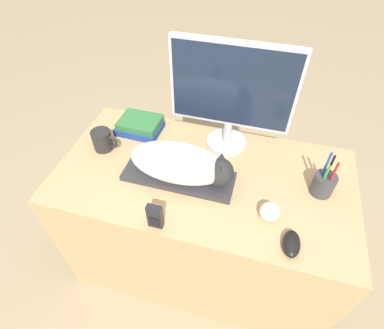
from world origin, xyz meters
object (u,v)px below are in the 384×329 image
at_px(keyboard, 179,176).
at_px(book_stack, 140,125).
at_px(coffee_mug, 103,140).
at_px(phone, 155,217).
at_px(baseball, 270,212).
at_px(computer_mouse, 291,244).
at_px(monitor, 232,91).
at_px(pen_cup, 324,183).
at_px(cat, 183,164).

distance_m(keyboard, book_stack, 0.37).
distance_m(keyboard, coffee_mug, 0.39).
xyz_separation_m(phone, book_stack, (-0.27, 0.49, -0.02)).
bearing_deg(book_stack, baseball, -27.63).
bearing_deg(computer_mouse, keyboard, 157.28).
bearing_deg(keyboard, coffee_mug, 167.51).
xyz_separation_m(monitor, phone, (-0.16, -0.51, -0.23)).
bearing_deg(pen_cup, book_stack, 169.12).
bearing_deg(phone, coffee_mug, 139.08).
height_order(keyboard, baseball, baseball).
distance_m(baseball, book_stack, 0.74).
bearing_deg(book_stack, coffee_mug, -123.57).
bearing_deg(coffee_mug, pen_cup, 0.08).
relative_size(computer_mouse, baseball, 1.45).
distance_m(monitor, baseball, 0.49).
bearing_deg(cat, baseball, -14.81).
bearing_deg(book_stack, cat, -39.77).
height_order(pen_cup, phone, pen_cup).
bearing_deg(computer_mouse, cat, 156.26).
bearing_deg(baseball, coffee_mug, 166.77).
height_order(baseball, book_stack, baseball).
relative_size(cat, book_stack, 1.98).
xyz_separation_m(baseball, book_stack, (-0.65, 0.34, -0.01)).
relative_size(coffee_mug, baseball, 1.62).
xyz_separation_m(keyboard, computer_mouse, (0.46, -0.19, 0.01)).
relative_size(coffee_mug, pen_cup, 0.58).
xyz_separation_m(monitor, book_stack, (-0.42, -0.02, -0.25)).
height_order(monitor, baseball, monitor).
bearing_deg(pen_cup, phone, -150.56).
distance_m(coffee_mug, baseball, 0.78).
bearing_deg(coffee_mug, cat, -11.82).
bearing_deg(cat, book_stack, 140.23).
height_order(monitor, computer_mouse, monitor).
bearing_deg(cat, phone, -97.79).
bearing_deg(keyboard, book_stack, 138.02).
bearing_deg(coffee_mug, baseball, -13.23).
bearing_deg(pen_cup, computer_mouse, -109.82).
distance_m(monitor, coffee_mug, 0.61).
relative_size(keyboard, cat, 1.10).
xyz_separation_m(cat, coffee_mug, (-0.41, 0.08, -0.05)).
bearing_deg(baseball, keyboard, 166.03).
bearing_deg(keyboard, computer_mouse, -22.72).
bearing_deg(keyboard, baseball, -13.97).
xyz_separation_m(pen_cup, phone, (-0.58, -0.32, 0.00)).
relative_size(keyboard, book_stack, 2.17).
distance_m(keyboard, baseball, 0.39).
height_order(pen_cup, baseball, pen_cup).
relative_size(baseball, book_stack, 0.35).
bearing_deg(monitor, baseball, -57.53).
bearing_deg(coffee_mug, computer_mouse, -18.24).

